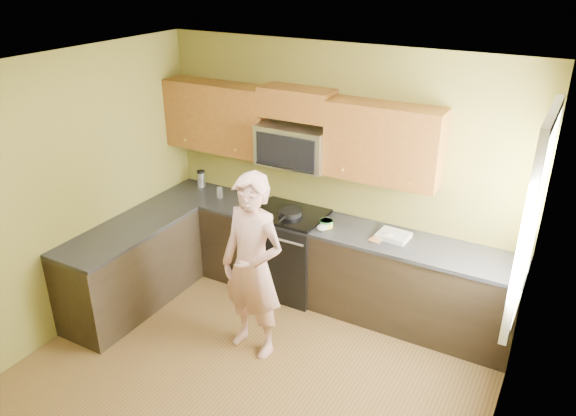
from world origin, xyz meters
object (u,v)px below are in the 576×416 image
Objects in this scene: stove at (289,252)px; butter_tub at (326,227)px; microwave at (295,165)px; travel_mug at (202,186)px; woman at (253,267)px; frying_pan at (290,215)px.

butter_tub reaches higher than stove.
microwave is 0.73m from butter_tub.
travel_mug is (-1.30, 0.19, 0.45)m from stove.
stove is at bearing -90.00° from microwave.
woman reaches higher than frying_pan.
microwave is 3.83× the size of travel_mug.
microwave reaches higher than butter_tub.
travel_mug reaches higher than frying_pan.
stove is at bearing 107.12° from woman.
butter_tub is 1.79m from travel_mug.
woman is 1.96m from travel_mug.
butter_tub is (0.47, -0.06, 0.45)m from stove.
woman is 1.03m from frying_pan.
microwave is at bearing 100.26° from frying_pan.
woman reaches higher than microwave.
stove is 0.48m from frying_pan.
travel_mug is at bearing 146.20° from woman.
frying_pan is 3.18× the size of butter_tub.
travel_mug is (-1.34, 0.23, -0.03)m from frying_pan.
butter_tub is at bearing -21.12° from microwave.
stove is 0.65m from butter_tub.
frying_pan is (-0.17, 1.01, 0.06)m from woman.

